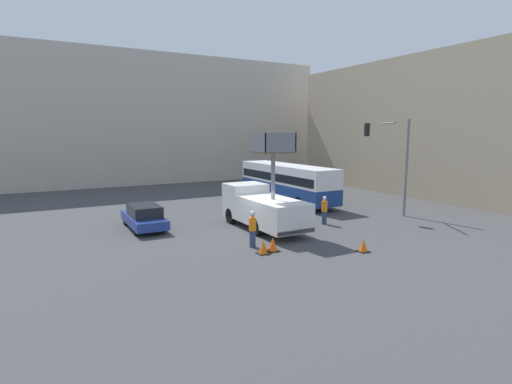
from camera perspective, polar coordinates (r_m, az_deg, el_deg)
ground_plane at (r=23.65m, az=0.33°, el=-5.97°), size 120.00×120.00×0.00m
building_backdrop_far at (r=51.35m, az=-16.53°, el=9.82°), size 44.00×10.00×14.77m
building_backdrop_side at (r=43.79m, az=23.80°, el=8.44°), size 10.00×28.00×12.79m
utility_truck at (r=24.52m, az=0.91°, el=-2.01°), size 2.47×7.01×5.89m
city_bus at (r=34.20m, az=4.37°, el=1.69°), size 2.58×11.55×3.18m
traffic_light_pole at (r=29.56m, az=19.04°, el=5.40°), size 2.82×2.57×6.84m
road_worker_near_truck at (r=20.73m, az=-0.49°, el=-5.28°), size 0.38×0.38×1.92m
road_worker_directing at (r=26.25m, az=9.75°, el=-2.56°), size 0.38×0.38×1.85m
traffic_cone_near_truck at (r=19.79m, az=1.04°, el=-7.92°), size 0.59×0.59×0.68m
traffic_cone_mid_road at (r=20.81m, az=15.09°, el=-7.45°), size 0.55×0.55×0.63m
traffic_cone_far_side at (r=20.23m, az=2.42°, el=-7.53°), size 0.61×0.61×0.70m
parked_car_curbside at (r=25.63m, az=-15.69°, el=-3.40°), size 1.89×4.78×1.51m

